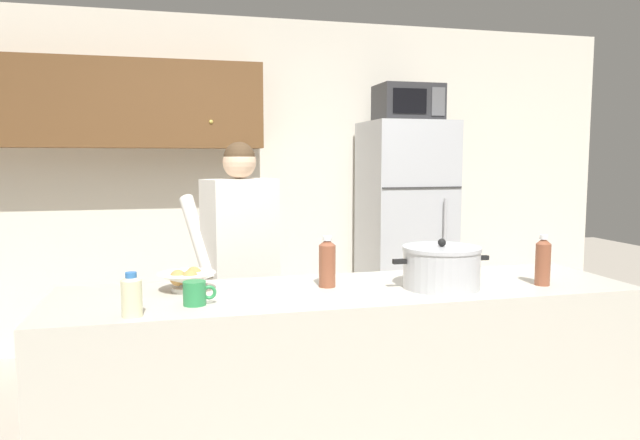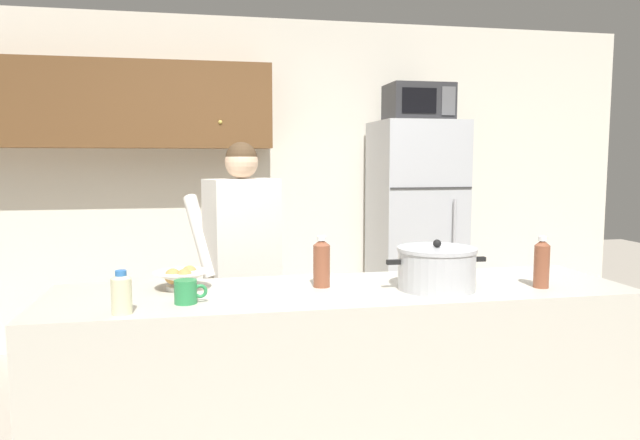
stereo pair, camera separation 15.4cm
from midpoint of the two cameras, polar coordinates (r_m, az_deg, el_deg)
name	(u,v)px [view 2 (the right image)]	position (r m, az deg, el deg)	size (l,w,h in m)	color
back_wall_unit	(250,168)	(4.73, -5.94, 5.06)	(6.00, 0.48, 2.60)	silver
kitchen_island	(343,388)	(2.75, 3.98, -16.13)	(2.57, 0.68, 0.92)	beige
refrigerator	(415,236)	(4.66, 10.23, -1.52)	(0.64, 0.68, 1.78)	#B7BABF
microwave	(418,103)	(4.62, 10.57, 11.22)	(0.48, 0.37, 0.28)	#2D2D30
person_near_pot	(242,249)	(3.33, -6.34, -2.85)	(0.59, 0.54, 1.59)	black
cooking_pot	(437,268)	(2.64, 13.00, -4.62)	(0.46, 0.35, 0.22)	silver
coffee_mug	(186,292)	(2.38, -11.13, -6.91)	(0.13, 0.09, 0.10)	#2D8C4C
bread_bowl	(182,278)	(2.63, -11.72, -5.63)	(0.25, 0.25, 0.10)	white
bottle_near_edge	(542,263)	(2.81, 22.38, -3.90)	(0.07, 0.07, 0.23)	brown
bottle_mid_counter	(322,262)	(2.62, 1.85, -4.17)	(0.08, 0.08, 0.23)	brown
bottle_far_corner	(121,293)	(2.27, -17.03, -6.83)	(0.07, 0.07, 0.16)	beige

